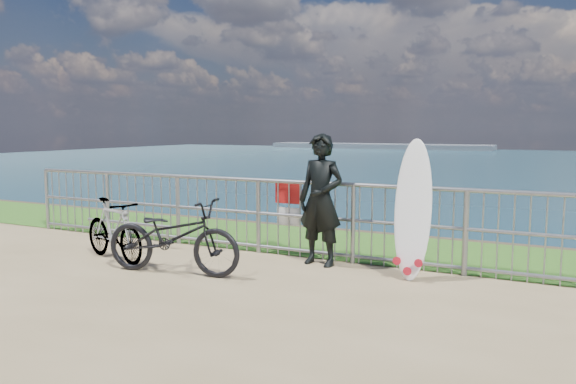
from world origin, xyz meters
The scene contains 8 objects.
grass_strip centered at (0.00, 2.70, 0.01)m, with size 120.00×120.00×0.00m, color #295D19.
seascape centered at (-43.75, 147.49, -4.03)m, with size 260.00×260.00×5.00m.
railing centered at (0.02, 1.60, 0.58)m, with size 10.06×0.10×1.13m.
surfer centered at (0.63, 1.32, 0.90)m, with size 0.66×0.43×1.80m, color black.
surfboard centered at (1.92, 1.19, 0.81)m, with size 0.49×0.44×1.76m.
bicycle_near centered at (-0.89, 0.04, 0.49)m, with size 0.65×1.86×0.98m, color black.
bicycle_far centered at (-2.09, 0.24, 0.44)m, with size 0.42×1.47×0.88m, color black.
bike_rack centered at (-2.70, 1.22, 0.30)m, with size 1.76×0.05×0.37m.
Camera 1 is at (3.59, -5.67, 1.89)m, focal length 35.00 mm.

